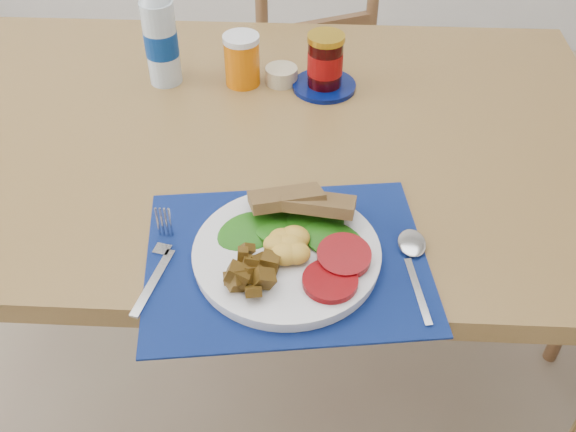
% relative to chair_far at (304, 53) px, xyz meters
% --- Properties ---
extents(ground, '(4.00, 4.00, 0.00)m').
position_rel_chair_far_xyz_m(ground, '(-0.08, -0.91, -0.53)').
color(ground, gray).
rests_on(ground, ground).
extents(table, '(1.40, 0.90, 0.75)m').
position_rel_chair_far_xyz_m(table, '(-0.08, -0.71, 0.14)').
color(table, brown).
rests_on(table, ground).
extents(chair_far, '(0.50, 0.49, 1.03)m').
position_rel_chair_far_xyz_m(chair_far, '(0.00, 0.00, 0.00)').
color(chair_far, brown).
rests_on(chair_far, ground).
extents(placemat, '(0.46, 0.38, 0.00)m').
position_rel_chair_far_xyz_m(placemat, '(0.00, -1.06, 0.22)').
color(placemat, black).
rests_on(placemat, table).
extents(breakfast_plate, '(0.28, 0.28, 0.07)m').
position_rel_chair_far_xyz_m(breakfast_plate, '(-0.00, -1.06, 0.24)').
color(breakfast_plate, silver).
rests_on(breakfast_plate, placemat).
extents(fork, '(0.04, 0.19, 0.00)m').
position_rel_chair_far_xyz_m(fork, '(-0.19, -1.07, 0.22)').
color(fork, '#B2B5BA').
rests_on(fork, placemat).
extents(spoon, '(0.04, 0.19, 0.01)m').
position_rel_chair_far_xyz_m(spoon, '(0.19, -1.05, 0.23)').
color(spoon, '#B2B5BA').
rests_on(spoon, placemat).
extents(water_bottle, '(0.07, 0.07, 0.23)m').
position_rel_chair_far_xyz_m(water_bottle, '(-0.28, -0.55, 0.32)').
color(water_bottle, '#ADBFCC').
rests_on(water_bottle, table).
extents(juice_glass, '(0.07, 0.07, 0.10)m').
position_rel_chair_far_xyz_m(juice_glass, '(-0.11, -0.55, 0.27)').
color(juice_glass, '#D56605').
rests_on(juice_glass, table).
extents(ramekin, '(0.07, 0.07, 0.03)m').
position_rel_chair_far_xyz_m(ramekin, '(-0.03, -0.54, 0.24)').
color(ramekin, tan).
rests_on(ramekin, table).
extents(jam_on_saucer, '(0.13, 0.13, 0.12)m').
position_rel_chair_far_xyz_m(jam_on_saucer, '(0.06, -0.56, 0.27)').
color(jam_on_saucer, '#04104D').
rests_on(jam_on_saucer, table).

